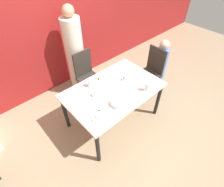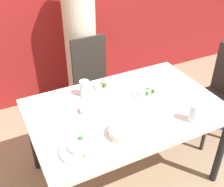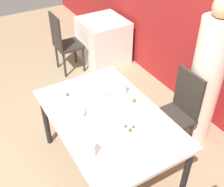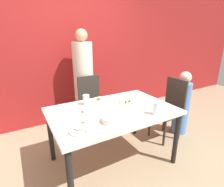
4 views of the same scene
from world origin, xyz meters
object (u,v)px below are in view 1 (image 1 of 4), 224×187
(chair_adult_spot, at_px, (87,75))
(chair_child_spot, at_px, (151,71))
(bowl_curry, at_px, (118,103))
(person_child, at_px, (160,66))
(plate_rice_adult, at_px, (100,116))
(glass_water_tall, at_px, (147,87))
(person_adult, at_px, (75,55))

(chair_adult_spot, xyz_separation_m, chair_child_spot, (1.01, -0.75, 0.00))
(chair_child_spot, relative_size, bowl_curry, 4.76)
(person_child, height_order, plate_rice_adult, person_child)
(chair_child_spot, distance_m, person_child, 0.29)
(chair_adult_spot, relative_size, glass_water_tall, 6.80)
(chair_child_spot, distance_m, bowl_curry, 1.34)
(person_child, distance_m, plate_rice_adult, 1.93)
(chair_child_spot, height_order, plate_rice_adult, chair_child_spot)
(bowl_curry, height_order, glass_water_tall, glass_water_tall)
(plate_rice_adult, bearing_deg, glass_water_tall, -5.75)
(bowl_curry, bearing_deg, glass_water_tall, -9.72)
(chair_child_spot, relative_size, plate_rice_adult, 3.67)
(bowl_curry, bearing_deg, chair_child_spot, 15.52)
(chair_adult_spot, height_order, person_adult, person_adult)
(person_adult, bearing_deg, glass_water_tall, -79.86)
(person_child, bearing_deg, person_adult, 139.98)
(person_adult, xyz_separation_m, glass_water_tall, (0.27, -1.53, 0.03))
(chair_adult_spot, xyz_separation_m, plate_rice_adult, (-0.58, -1.11, 0.25))
(plate_rice_adult, distance_m, glass_water_tall, 0.86)
(chair_child_spot, relative_size, person_child, 0.91)
(chair_adult_spot, xyz_separation_m, bowl_curry, (-0.25, -1.10, 0.27))
(chair_adult_spot, height_order, chair_child_spot, same)
(chair_child_spot, xyz_separation_m, person_child, (0.29, 0.00, -0.02))
(chair_adult_spot, bearing_deg, bowl_curry, -102.82)
(chair_adult_spot, xyz_separation_m, glass_water_tall, (0.27, -1.19, 0.31))
(chair_adult_spot, distance_m, person_adult, 0.43)
(person_adult, distance_m, plate_rice_adult, 1.56)
(person_adult, relative_size, glass_water_tall, 11.94)
(chair_child_spot, distance_m, person_adult, 1.51)
(plate_rice_adult, xyz_separation_m, glass_water_tall, (0.85, -0.09, 0.06))
(person_adult, height_order, bowl_curry, person_adult)
(glass_water_tall, bearing_deg, bowl_curry, 170.28)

